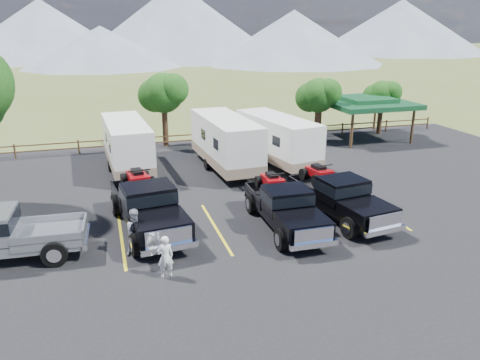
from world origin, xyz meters
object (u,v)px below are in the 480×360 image
object	(u,v)px
person_b	(136,232)
rig_left	(148,205)
rig_right	(339,195)
trailer_right	(277,140)
rig_center	(284,205)
trailer_center	(226,143)
person_a	(165,257)
pavilion	(366,103)
trailer_left	(127,145)

from	to	relation	value
person_b	rig_left	bearing A→B (deg)	61.48
rig_right	trailer_right	world-z (taller)	trailer_right
rig_center	trailer_center	bearing A→B (deg)	92.30
rig_left	person_a	xyz separation A→B (m)	(0.12, -4.36, -0.30)
pavilion	trailer_left	bearing A→B (deg)	-169.31
person_b	rig_right	bearing A→B (deg)	-4.93
rig_right	trailer_left	world-z (taller)	trailer_left
trailer_center	trailer_right	world-z (taller)	trailer_center
trailer_left	trailer_center	world-z (taller)	trailer_center
trailer_center	person_a	xyz separation A→B (m)	(-5.33, -11.74, -0.87)
pavilion	trailer_left	world-z (taller)	pavilion
rig_left	rig_right	xyz separation A→B (m)	(8.51, -1.13, -0.08)
rig_left	trailer_left	size ratio (longest dim) A/B	0.81
rig_right	trailer_left	xyz separation A→B (m)	(-8.76, 9.92, 0.56)
pavilion	rig_left	world-z (taller)	pavilion
trailer_left	rig_right	bearing A→B (deg)	-51.93
trailer_left	person_b	distance (m)	11.09
trailer_left	trailer_center	bearing A→B (deg)	-17.27
pavilion	trailer_right	distance (m)	10.26
rig_right	person_a	xyz separation A→B (m)	(-8.39, -3.23, -0.23)
trailer_center	trailer_right	size ratio (longest dim) A/B	1.05
pavilion	trailer_center	world-z (taller)	pavilion
pavilion	rig_right	size ratio (longest dim) A/B	0.95
rig_left	person_b	world-z (taller)	rig_left
person_a	trailer_left	bearing A→B (deg)	-92.39
rig_left	pavilion	bearing A→B (deg)	27.53
rig_right	trailer_center	xyz separation A→B (m)	(-3.06, 8.51, 0.64)
trailer_center	person_a	distance (m)	12.92
rig_right	person_a	bearing A→B (deg)	-166.65
pavilion	trailer_center	bearing A→B (deg)	-158.68
pavilion	person_b	world-z (taller)	pavilion
rig_left	rig_right	distance (m)	8.59
trailer_center	pavilion	bearing A→B (deg)	18.02
rig_center	person_b	xyz separation A→B (m)	(-6.38, -0.77, -0.07)
rig_right	person_a	distance (m)	8.99
trailer_right	trailer_left	bearing A→B (deg)	161.26
rig_right	person_a	world-z (taller)	rig_right
trailer_right	person_b	world-z (taller)	trailer_right
rig_left	rig_center	world-z (taller)	rig_left
rig_left	trailer_right	bearing A→B (deg)	33.36
pavilion	trailer_left	xyz separation A→B (m)	(-18.03, -3.40, -1.18)
rig_right	pavilion	bearing A→B (deg)	47.43
person_a	rig_right	bearing A→B (deg)	-162.93
rig_right	trailer_left	size ratio (longest dim) A/B	0.75
person_a	rig_left	bearing A→B (deg)	-92.39
trailer_left	trailer_right	xyz separation A→B (m)	(9.02, -1.36, 0.01)
person_b	trailer_left	bearing A→B (deg)	75.78
trailer_center	person_b	bearing A→B (deg)	-125.73
rig_center	trailer_right	distance (m)	9.45
trailer_center	trailer_right	bearing A→B (deg)	-2.45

